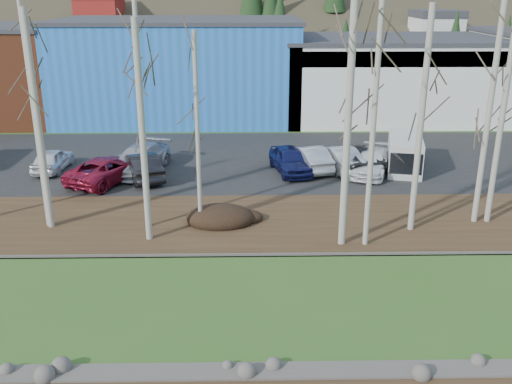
{
  "coord_description": "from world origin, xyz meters",
  "views": [
    {
      "loc": [
        -0.34,
        -10.96,
        10.77
      ],
      "look_at": [
        0.07,
        12.0,
        2.5
      ],
      "focal_mm": 40.0,
      "sensor_mm": 36.0,
      "label": 1
    }
  ],
  "objects_px": {
    "van_white": "(405,154)",
    "car_4": "(290,160)",
    "car_0": "(52,160)",
    "car_6": "(353,156)",
    "car_7": "(371,162)",
    "car_1": "(142,166)",
    "car_8": "(339,158)",
    "car_3": "(139,159)",
    "car_5": "(310,158)",
    "car_2": "(107,169)"
  },
  "relations": [
    {
      "from": "van_white",
      "to": "car_3",
      "type": "bearing_deg",
      "value": -167.37
    },
    {
      "from": "car_5",
      "to": "car_3",
      "type": "bearing_deg",
      "value": -13.34
    },
    {
      "from": "car_7",
      "to": "car_0",
      "type": "bearing_deg",
      "value": -162.53
    },
    {
      "from": "car_2",
      "to": "car_5",
      "type": "distance_m",
      "value": 12.14
    },
    {
      "from": "van_white",
      "to": "car_6",
      "type": "bearing_deg",
      "value": -179.19
    },
    {
      "from": "car_7",
      "to": "van_white",
      "type": "distance_m",
      "value": 2.26
    },
    {
      "from": "car_6",
      "to": "car_7",
      "type": "height_order",
      "value": "car_6"
    },
    {
      "from": "car_1",
      "to": "car_0",
      "type": "bearing_deg",
      "value": -39.43
    },
    {
      "from": "car_1",
      "to": "car_3",
      "type": "xyz_separation_m",
      "value": [
        -0.38,
        1.39,
        0.01
      ]
    },
    {
      "from": "car_4",
      "to": "car_6",
      "type": "bearing_deg",
      "value": 0.78
    },
    {
      "from": "car_6",
      "to": "car_8",
      "type": "xyz_separation_m",
      "value": [
        -0.98,
        -0.38,
        0.01
      ]
    },
    {
      "from": "car_7",
      "to": "car_8",
      "type": "height_order",
      "value": "car_8"
    },
    {
      "from": "van_white",
      "to": "car_4",
      "type": "bearing_deg",
      "value": -164.91
    },
    {
      "from": "car_4",
      "to": "van_white",
      "type": "xyz_separation_m",
      "value": [
        7.03,
        0.28,
        0.25
      ]
    },
    {
      "from": "car_1",
      "to": "car_6",
      "type": "bearing_deg",
      "value": 165.81
    },
    {
      "from": "car_2",
      "to": "car_6",
      "type": "height_order",
      "value": "car_2"
    },
    {
      "from": "car_1",
      "to": "van_white",
      "type": "bearing_deg",
      "value": 161.84
    },
    {
      "from": "car_2",
      "to": "car_4",
      "type": "relative_size",
      "value": 1.17
    },
    {
      "from": "car_2",
      "to": "car_8",
      "type": "distance_m",
      "value": 13.91
    },
    {
      "from": "car_8",
      "to": "car_4",
      "type": "bearing_deg",
      "value": -4.31
    },
    {
      "from": "car_6",
      "to": "car_7",
      "type": "xyz_separation_m",
      "value": [
        0.86,
        -1.21,
        -0.03
      ]
    },
    {
      "from": "car_5",
      "to": "car_6",
      "type": "bearing_deg",
      "value": 173.22
    },
    {
      "from": "car_1",
      "to": "car_6",
      "type": "xyz_separation_m",
      "value": [
        12.8,
        1.98,
        -0.04
      ]
    },
    {
      "from": "car_5",
      "to": "car_4",
      "type": "bearing_deg",
      "value": 9.37
    },
    {
      "from": "car_1",
      "to": "car_7",
      "type": "height_order",
      "value": "car_1"
    },
    {
      "from": "car_1",
      "to": "car_2",
      "type": "bearing_deg",
      "value": -6.87
    },
    {
      "from": "car_2",
      "to": "car_7",
      "type": "height_order",
      "value": "car_2"
    },
    {
      "from": "car_0",
      "to": "car_2",
      "type": "relative_size",
      "value": 0.75
    },
    {
      "from": "van_white",
      "to": "car_1",
      "type": "bearing_deg",
      "value": -162.35
    },
    {
      "from": "car_0",
      "to": "car_7",
      "type": "xyz_separation_m",
      "value": [
        19.43,
        -0.93,
        0.03
      ]
    },
    {
      "from": "car_0",
      "to": "car_3",
      "type": "distance_m",
      "value": 5.39
    },
    {
      "from": "car_4",
      "to": "car_6",
      "type": "distance_m",
      "value": 4.11
    },
    {
      "from": "car_0",
      "to": "car_8",
      "type": "height_order",
      "value": "car_8"
    },
    {
      "from": "car_1",
      "to": "car_5",
      "type": "bearing_deg",
      "value": 166.1
    },
    {
      "from": "car_5",
      "to": "car_7",
      "type": "relative_size",
      "value": 0.93
    },
    {
      "from": "car_0",
      "to": "car_1",
      "type": "distance_m",
      "value": 6.01
    },
    {
      "from": "car_0",
      "to": "car_2",
      "type": "bearing_deg",
      "value": 152.33
    },
    {
      "from": "car_7",
      "to": "car_2",
      "type": "bearing_deg",
      "value": -154.92
    },
    {
      "from": "car_1",
      "to": "car_6",
      "type": "height_order",
      "value": "car_1"
    },
    {
      "from": "car_2",
      "to": "van_white",
      "type": "relative_size",
      "value": 1.07
    },
    {
      "from": "car_3",
      "to": "car_6",
      "type": "bearing_deg",
      "value": 21.14
    },
    {
      "from": "car_4",
      "to": "car_6",
      "type": "relative_size",
      "value": 0.86
    },
    {
      "from": "van_white",
      "to": "car_0",
      "type": "bearing_deg",
      "value": -168.14
    },
    {
      "from": "car_8",
      "to": "van_white",
      "type": "distance_m",
      "value": 4.02
    },
    {
      "from": "car_6",
      "to": "car_7",
      "type": "relative_size",
      "value": 1.09
    },
    {
      "from": "car_6",
      "to": "van_white",
      "type": "bearing_deg",
      "value": 155.7
    },
    {
      "from": "car_8",
      "to": "van_white",
      "type": "bearing_deg",
      "value": 161.7
    },
    {
      "from": "car_3",
      "to": "van_white",
      "type": "bearing_deg",
      "value": 18.39
    },
    {
      "from": "car_2",
      "to": "car_3",
      "type": "xyz_separation_m",
      "value": [
        1.54,
        1.95,
        0.04
      ]
    },
    {
      "from": "car_0",
      "to": "car_1",
      "type": "relative_size",
      "value": 0.85
    }
  ]
}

